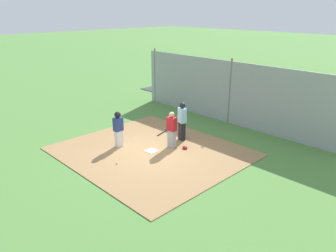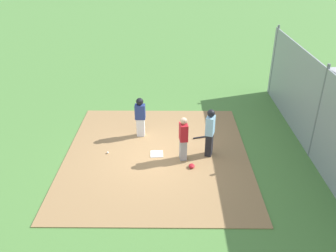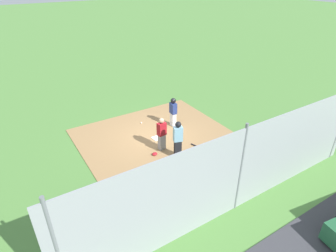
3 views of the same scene
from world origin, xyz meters
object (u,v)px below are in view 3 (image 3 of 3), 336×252
Objects in this scene: home_plate at (157,138)px; baseball at (141,123)px; umpire at (178,139)px; catcher_mask at (155,154)px; runner at (173,110)px; catcher at (162,133)px; baseball_bat at (198,147)px.

baseball is at bearing 88.96° from home_plate.
catcher_mask is (-0.80, 0.64, -0.86)m from umpire.
runner is 6.53× the size of catcher_mask.
catcher is 2.79m from baseball.
catcher is (-0.28, -0.92, 0.81)m from home_plate.
runner reaches higher than catcher_mask.
home_plate is 0.55× the size of baseball_bat.
catcher is 6.59× the size of catcher_mask.
catcher is 2.28m from runner.
umpire is (-0.01, -1.83, 0.91)m from home_plate.
runner reaches higher than baseball.
umpire reaches higher than baseball_bat.
catcher reaches higher than baseball_bat.
catcher reaches higher than baseball.
runner reaches higher than home_plate.
runner is at bearing -10.69° from umpire.
runner is (1.64, 1.58, 0.06)m from catcher.
runner is at bearing 25.86° from home_plate.
catcher_mask is (-2.02, 0.55, 0.03)m from baseball_bat.
home_plate is 1.74m from baseball.
baseball is (-1.17, 3.48, 0.01)m from baseball_bat.
catcher is at bearing 34.29° from umpire.
umpire is at bearing -38.63° from catcher_mask.
home_plate is at bearing 18.19° from baseball_bat.
catcher is at bearing -96.58° from baseball.
home_plate is 1.25m from catcher.
baseball_bat is (1.48, -0.82, -0.79)m from catcher.
umpire is at bearing -90.43° from home_plate.
baseball is (0.05, 3.57, -0.89)m from umpire.
baseball_bat is 3.34× the size of catcher_mask.
baseball reaches higher than baseball_bat.
home_plate is 0.28× the size of runner.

